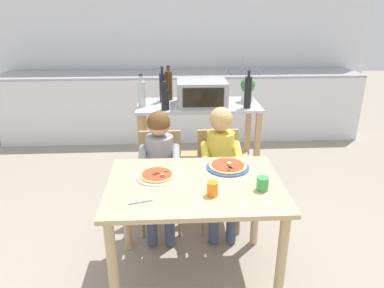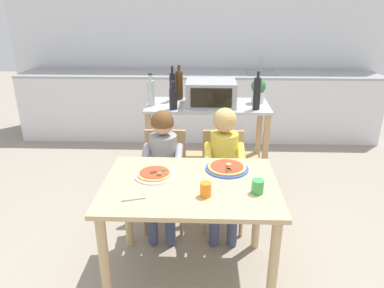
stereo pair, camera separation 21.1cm
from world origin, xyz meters
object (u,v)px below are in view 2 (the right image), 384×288
Objects in this scene: kitchen_island_cart at (207,134)px; dining_chair_left at (165,172)px; bottle_squat_spirits at (173,98)px; bottle_clear_vinegar at (172,87)px; dining_table at (190,199)px; bottle_tall_green_wine at (151,92)px; pizza_plate_blue_rimmed at (227,168)px; dining_chair_right at (223,173)px; child_in_grey_shirt at (163,159)px; drinking_cup_orange at (206,189)px; potted_herb_plant at (258,90)px; bottle_slim_sauce at (257,93)px; bottle_dark_olive_oil at (179,85)px; toaster_oven at (211,93)px; child_in_yellow_shirt at (224,159)px; serving_spoon at (134,199)px; drinking_cup_green at (258,186)px; pizza_plate_white at (155,174)px.

dining_chair_left is at bearing -121.11° from kitchen_island_cart.
bottle_clear_vinegar is (-0.03, 0.27, 0.04)m from bottle_squat_spirits.
bottle_tall_green_wine is at bearing 108.87° from dining_table.
dining_chair_right is at bearing 90.01° from pizza_plate_blue_rimmed.
drinking_cup_orange is at bearing -64.44° from child_in_grey_shirt.
dining_chair_right is (-0.35, -0.65, -0.55)m from potted_herb_plant.
bottle_slim_sauce reaches higher than bottle_tall_green_wine.
pizza_plate_blue_rimmed is at bearing -89.99° from dining_chair_right.
kitchen_island_cart is 3.86× the size of pizza_plate_blue_rimmed.
dining_table is 0.24m from drinking_cup_orange.
bottle_slim_sauce is at bearing 71.32° from pizza_plate_blue_rimmed.
bottle_dark_olive_oil reaches higher than dining_chair_left.
toaster_oven reaches higher than pizza_plate_blue_rimmed.
kitchen_island_cart is 0.56m from bottle_dark_olive_oil.
child_in_grey_shirt is (0.00, -0.12, 0.17)m from dining_chair_left.
bottle_squat_spirits reaches higher than kitchen_island_cart.
bottle_clear_vinegar is 0.42× the size of dining_chair_right.
child_in_yellow_shirt is 7.42× the size of serving_spoon.
bottle_dark_olive_oil is at bearing 146.25° from toaster_oven.
bottle_dark_olive_oil is at bearing 84.45° from dining_chair_left.
drinking_cup_green is at bearing -66.60° from bottle_clear_vinegar.
bottle_squat_spirits reaches higher than dining_table.
bottle_squat_spirits is at bearing 83.61° from dining_chair_left.
child_in_grey_shirt is (-0.36, -0.71, 0.05)m from kitchen_island_cart.
kitchen_island_cart is at bearing -16.27° from bottle_clear_vinegar.
child_in_yellow_shirt is at bearing 53.78° from serving_spoon.
drinking_cup_orange is (-0.49, -1.49, -0.25)m from potted_herb_plant.
bottle_clear_vinegar is 0.33× the size of child_in_yellow_shirt.
child_in_grey_shirt is at bearing -90.00° from dining_chair_left.
drinking_cup_orange reaches higher than drinking_cup_green.
toaster_oven is 0.41× the size of dining_table.
dining_table is at bearing -83.41° from bottle_dark_olive_oil.
drinking_cup_orange is (-0.15, -0.84, 0.30)m from dining_chair_right.
pizza_plate_white is (-0.83, -1.23, -0.28)m from potted_herb_plant.
bottle_dark_olive_oil is at bearing 44.72° from bottle_tall_green_wine.
bottle_slim_sauce reaches higher than pizza_plate_white.
bottle_dark_olive_oil is 3.78× the size of drinking_cup_orange.
bottle_dark_olive_oil is at bearing 86.84° from pizza_plate_white.
kitchen_island_cart is 4.50× the size of bottle_squat_spirits.
dining_chair_right is 2.71× the size of pizza_plate_blue_rimmed.
dining_chair_left is (-0.07, -0.77, -0.57)m from bottle_dark_olive_oil.
child_in_yellow_shirt is at bearing 78.36° from drinking_cup_orange.
bottle_clear_vinegar is 2.42× the size of serving_spoon.
bottle_squat_spirits is 0.86× the size of pizza_plate_blue_rimmed.
drinking_cup_green is (-0.18, -1.44, -0.25)m from potted_herb_plant.
bottle_dark_olive_oil reaches higher than dining_chair_right.
bottle_clear_vinegar is 1.01m from dining_chair_right.
child_in_yellow_shirt reaches higher than serving_spoon.
toaster_oven is 1.53× the size of pizza_plate_blue_rimmed.
toaster_oven is 5.33× the size of drinking_cup_green.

